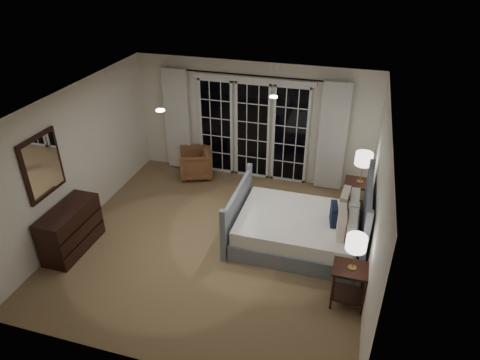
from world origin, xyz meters
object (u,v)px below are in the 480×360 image
(lamp_right, at_px, (364,159))
(armchair, at_px, (196,163))
(bed, at_px, (302,228))
(nightstand_right, at_px, (358,193))
(nightstand_left, at_px, (350,281))
(lamp_left, at_px, (356,244))
(dresser, at_px, (71,229))

(lamp_right, xyz_separation_m, armchair, (-3.44, 0.55, -0.86))
(bed, distance_m, nightstand_right, 1.46)
(lamp_right, height_order, armchair, lamp_right)
(armchair, bearing_deg, lamp_right, 59.03)
(nightstand_left, bearing_deg, lamp_right, 90.05)
(nightstand_left, xyz_separation_m, nightstand_right, (-0.00, 2.36, 0.03))
(lamp_right, bearing_deg, lamp_left, -89.95)
(lamp_left, xyz_separation_m, dresser, (-4.51, -0.01, -0.69))
(bed, height_order, nightstand_right, bed)
(bed, relative_size, dresser, 1.93)
(armchair, height_order, dresser, dresser)
(bed, relative_size, armchair, 3.14)
(lamp_right, xyz_separation_m, dresser, (-4.51, -2.37, -0.77))
(bed, bearing_deg, lamp_left, -54.06)
(nightstand_left, xyz_separation_m, dresser, (-4.51, -0.01, -0.04))
(nightstand_left, bearing_deg, bed, 125.94)
(lamp_left, relative_size, lamp_right, 0.91)
(bed, distance_m, armchair, 3.11)
(nightstand_right, height_order, armchair, nightstand_right)
(bed, height_order, dresser, bed)
(nightstand_left, bearing_deg, dresser, -179.86)
(nightstand_left, xyz_separation_m, lamp_left, (0.00, 0.00, 0.65))
(nightstand_left, distance_m, dresser, 4.51)
(lamp_right, bearing_deg, armchair, 170.92)
(nightstand_left, xyz_separation_m, armchair, (-3.44, 2.91, -0.12))
(dresser, bearing_deg, nightstand_right, 27.79)
(lamp_left, bearing_deg, lamp_right, 90.05)
(nightstand_right, bearing_deg, dresser, -152.21)
(bed, relative_size, lamp_left, 4.06)
(nightstand_left, distance_m, lamp_left, 0.65)
(bed, height_order, lamp_right, lamp_right)
(lamp_right, relative_size, dresser, 0.52)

